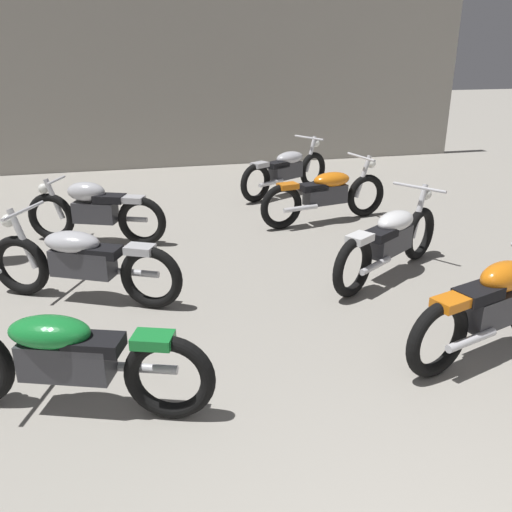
% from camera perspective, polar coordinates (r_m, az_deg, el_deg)
% --- Properties ---
extents(back_wall, '(13.40, 0.24, 3.60)m').
position_cam_1_polar(back_wall, '(12.42, -8.69, 17.41)').
color(back_wall, '#9E998E').
rests_on(back_wall, ground).
extents(motorcycle_left_row_1, '(2.07, 0.96, 0.97)m').
position_cam_1_polar(motorcycle_left_row_1, '(4.23, -19.27, -9.89)').
color(motorcycle_left_row_1, black).
rests_on(motorcycle_left_row_1, ground).
extents(motorcycle_left_row_2, '(1.99, 1.13, 0.97)m').
position_cam_1_polar(motorcycle_left_row_2, '(5.97, -17.66, -0.49)').
color(motorcycle_left_row_2, black).
rests_on(motorcycle_left_row_2, ground).
extents(motorcycle_left_row_3, '(1.86, 0.86, 0.88)m').
position_cam_1_polar(motorcycle_left_row_3, '(7.74, -16.44, 4.58)').
color(motorcycle_left_row_3, black).
rests_on(motorcycle_left_row_3, ground).
extents(motorcycle_right_row_1, '(1.91, 0.75, 0.88)m').
position_cam_1_polar(motorcycle_right_row_1, '(5.12, 23.40, -4.82)').
color(motorcycle_right_row_1, black).
rests_on(motorcycle_right_row_1, ground).
extents(motorcycle_right_row_2, '(1.88, 1.28, 0.97)m').
position_cam_1_polar(motorcycle_right_row_2, '(6.51, 13.79, 1.70)').
color(motorcycle_right_row_2, black).
rests_on(motorcycle_right_row_2, ground).
extents(motorcycle_right_row_3, '(2.15, 0.77, 0.97)m').
position_cam_1_polar(motorcycle_right_row_3, '(8.40, 7.31, 6.48)').
color(motorcycle_right_row_3, black).
rests_on(motorcycle_right_row_3, ground).
extents(motorcycle_right_row_4, '(1.94, 1.19, 0.97)m').
position_cam_1_polar(motorcycle_right_row_4, '(9.99, 3.17, 8.96)').
color(motorcycle_right_row_4, black).
rests_on(motorcycle_right_row_4, ground).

